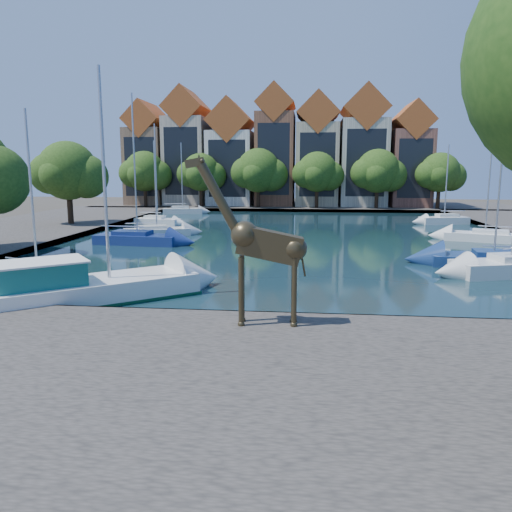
{
  "coord_description": "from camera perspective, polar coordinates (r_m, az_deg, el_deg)",
  "views": [
    {
      "loc": [
        1.06,
        -18.11,
        5.84
      ],
      "look_at": [
        -0.98,
        0.9,
        2.45
      ],
      "focal_mm": 35.0,
      "sensor_mm": 36.0,
      "label": 1
    }
  ],
  "objects": [
    {
      "name": "townhouse_east_inner",
      "position": [
        74.12,
        6.99,
        11.43
      ],
      "size": [
        5.94,
        9.18,
        15.79
      ],
      "color": "tan",
      "rests_on": "far_quay"
    },
    {
      "name": "sailboat_right_c",
      "position": [
        43.61,
        24.7,
        2.21
      ],
      "size": [
        6.37,
        3.92,
        10.36
      ],
      "color": "silver",
      "rests_on": "water_basin"
    },
    {
      "name": "far_tree_far_west",
      "position": [
        72.34,
        -12.54,
        9.29
      ],
      "size": [
        7.28,
        5.6,
        7.68
      ],
      "color": "#332114",
      "rests_on": "far_quay"
    },
    {
      "name": "far_tree_far_east",
      "position": [
        70.69,
        20.32,
        8.81
      ],
      "size": [
        6.76,
        5.2,
        7.36
      ],
      "color": "#332114",
      "rests_on": "far_quay"
    },
    {
      "name": "townhouse_center",
      "position": [
        74.31,
        2.27,
        11.98
      ],
      "size": [
        5.44,
        9.18,
        16.93
      ],
      "color": "brown",
      "rests_on": "far_quay"
    },
    {
      "name": "side_tree_left_far",
      "position": [
        51.5,
        -20.61,
        8.9
      ],
      "size": [
        7.28,
        5.6,
        7.88
      ],
      "color": "#332114",
      "rests_on": "left_quay"
    },
    {
      "name": "ground",
      "position": [
        19.05,
        2.66,
        -7.81
      ],
      "size": [
        160.0,
        160.0,
        0.0
      ],
      "primitive_type": "plane",
      "color": "#38332B",
      "rests_on": "ground"
    },
    {
      "name": "sailboat_right_d",
      "position": [
        55.48,
        20.7,
        4.03
      ],
      "size": [
        5.13,
        2.8,
        8.09
      ],
      "color": "silver",
      "rests_on": "water_basin"
    },
    {
      "name": "water_basin",
      "position": [
        42.52,
        4.64,
        2.17
      ],
      "size": [
        38.0,
        50.0,
        0.08
      ],
      "primitive_type": "cube",
      "color": "black",
      "rests_on": "ground"
    },
    {
      "name": "sailboat_left_d",
      "position": [
        51.83,
        -11.18,
        4.11
      ],
      "size": [
        4.75,
        2.37,
        10.06
      ],
      "color": "white",
      "rests_on": "water_basin"
    },
    {
      "name": "far_quay",
      "position": [
        74.32,
        5.32,
        5.68
      ],
      "size": [
        60.0,
        16.0,
        0.5
      ],
      "primitive_type": "cube",
      "color": "#4D4843",
      "rests_on": "ground"
    },
    {
      "name": "sailboat_right_b",
      "position": [
        32.78,
        25.53,
        -0.2
      ],
      "size": [
        7.32,
        3.26,
        9.53
      ],
      "color": "navy",
      "rests_on": "water_basin"
    },
    {
      "name": "near_quay",
      "position": [
        12.48,
        0.61,
        -16.56
      ],
      "size": [
        50.0,
        14.0,
        0.5
      ],
      "primitive_type": "cube",
      "color": "#4D4843",
      "rests_on": "ground"
    },
    {
      "name": "sailboat_left_a",
      "position": [
        26.43,
        -23.66,
        -2.21
      ],
      "size": [
        5.44,
        3.72,
        8.45
      ],
      "color": "silver",
      "rests_on": "water_basin"
    },
    {
      "name": "sailboat_left_c",
      "position": [
        43.85,
        -11.26,
        2.91
      ],
      "size": [
        5.88,
        3.94,
        8.01
      ],
      "color": "silver",
      "rests_on": "water_basin"
    },
    {
      "name": "sailboat_left_e",
      "position": [
        64.36,
        -8.38,
        5.28
      ],
      "size": [
        5.18,
        2.8,
        8.86
      ],
      "color": "silver",
      "rests_on": "water_basin"
    },
    {
      "name": "sailboat_right_a",
      "position": [
        30.36,
        27.14,
        -0.75
      ],
      "size": [
        6.59,
        3.81,
        13.09
      ],
      "color": "silver",
      "rests_on": "water_basin"
    },
    {
      "name": "left_quay",
      "position": [
        49.83,
        -25.48,
        2.62
      ],
      "size": [
        14.0,
        52.0,
        0.5
      ],
      "primitive_type": "cube",
      "color": "#4D4843",
      "rests_on": "ground"
    },
    {
      "name": "townhouse_east_end",
      "position": [
        75.4,
        17.08,
        10.57
      ],
      "size": [
        5.44,
        9.18,
        14.43
      ],
      "color": "brown",
      "rests_on": "far_quay"
    },
    {
      "name": "far_tree_west",
      "position": [
        70.22,
        -6.26,
        9.36
      ],
      "size": [
        6.76,
        5.2,
        7.36
      ],
      "color": "#332114",
      "rests_on": "far_quay"
    },
    {
      "name": "far_tree_mid_east",
      "position": [
        68.61,
        7.09,
        9.37
      ],
      "size": [
        7.02,
        5.4,
        7.52
      ],
      "color": "#332114",
      "rests_on": "far_quay"
    },
    {
      "name": "townhouse_west_inner",
      "position": [
        75.01,
        -2.79,
        11.18
      ],
      "size": [
        6.43,
        9.18,
        15.15
      ],
      "color": "white",
      "rests_on": "far_quay"
    },
    {
      "name": "sailboat_left_b",
      "position": [
        39.22,
        -13.39,
        2.16
      ],
      "size": [
        6.56,
        2.8,
        11.16
      ],
      "color": "navy",
      "rests_on": "water_basin"
    },
    {
      "name": "townhouse_east_mid",
      "position": [
        74.5,
        12.11,
        11.56
      ],
      "size": [
        6.43,
        9.18,
        16.65
      ],
      "color": "beige",
      "rests_on": "far_quay"
    },
    {
      "name": "far_tree_east",
      "position": [
        69.2,
        13.82,
        9.26
      ],
      "size": [
        7.54,
        5.8,
        7.84
      ],
      "color": "#332114",
      "rests_on": "far_quay"
    },
    {
      "name": "giraffe_statue",
      "position": [
        16.86,
        0.49,
        1.37
      ],
      "size": [
        3.99,
        0.79,
        5.69
      ],
      "color": "#3B311D",
      "rests_on": "near_quay"
    },
    {
      "name": "townhouse_west_end",
      "position": [
        77.92,
        -12.08,
        10.94
      ],
      "size": [
        5.44,
        9.18,
        14.93
      ],
      "color": "#826247",
      "rests_on": "far_quay"
    },
    {
      "name": "townhouse_west_mid",
      "position": [
        76.3,
        -7.73,
        11.75
      ],
      "size": [
        5.94,
        9.18,
        16.79
      ],
      "color": "#BFAB93",
      "rests_on": "far_quay"
    },
    {
      "name": "far_tree_mid_west",
      "position": [
        68.95,
        0.35,
        9.58
      ],
      "size": [
        7.8,
        6.0,
        8.0
      ],
      "color": "#332114",
      "rests_on": "far_quay"
    },
    {
      "name": "motorsailer",
      "position": [
        22.81,
        -19.98,
        -3.23
      ],
      "size": [
        9.47,
        8.38,
        9.95
      ],
      "color": "silver",
      "rests_on": "water_basin"
    }
  ]
}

